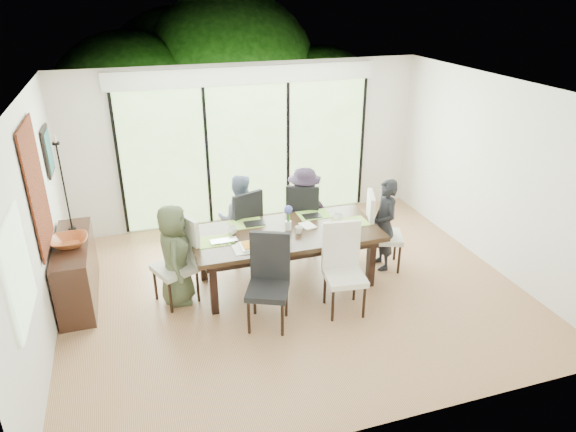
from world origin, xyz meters
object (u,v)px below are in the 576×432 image
object	(u,v)px
person_right_end	(384,225)
cup_c	(338,218)
chair_far_left	(240,224)
person_far_left	(240,219)
table_top	(286,234)
cup_a	(232,230)
chair_left_end	(174,262)
chair_near_left	(268,284)
chair_right_end	(385,231)
laptop	(225,243)
chair_near_right	(345,271)
person_left_end	(175,255)
chair_far_right	(304,216)
sideboard	(76,271)
vase	(288,225)
bowl	(69,241)
cup_b	(299,230)

from	to	relation	value
person_right_end	cup_c	size ratio (longest dim) A/B	10.40
chair_far_left	person_far_left	distance (m)	0.10
table_top	chair_far_left	size ratio (longest dim) A/B	2.18
cup_a	chair_left_end	bearing A→B (deg)	-169.38
person_far_left	cup_a	bearing A→B (deg)	84.35
chair_near_left	chair_right_end	bearing A→B (deg)	47.57
person_right_end	cup_a	bearing A→B (deg)	-90.74
chair_near_left	laptop	distance (m)	0.88
chair_near_right	chair_far_left	bearing A→B (deg)	126.01
person_left_end	person_far_left	xyz separation A→B (m)	(1.03, 0.83, 0.00)
chair_far_right	sideboard	distance (m)	3.30
chair_near_right	person_right_end	xyz separation A→B (m)	(0.98, 0.87, 0.10)
chair_far_left	chair_near_right	distance (m)	1.96
chair_near_left	chair_near_right	bearing A→B (deg)	24.06
chair_far_left	table_top	bearing A→B (deg)	96.24
table_top	laptop	size ratio (longest dim) A/B	7.27
person_left_end	vase	world-z (taller)	person_left_end
chair_near_right	cup_c	distance (m)	1.05
chair_right_end	person_right_end	world-z (taller)	person_right_end
person_far_left	cup_c	xyz separation A→B (m)	(1.25, -0.73, 0.16)
chair_far_right	chair_near_left	world-z (taller)	same
cup_c	bowl	xyz separation A→B (m)	(-3.52, 0.24, 0.06)
chair_right_end	person_right_end	bearing A→B (deg)	110.20
person_far_left	sideboard	world-z (taller)	person_far_left
cup_c	chair_left_end	bearing A→B (deg)	-177.51
cup_c	bowl	bearing A→B (deg)	176.15
laptop	chair_far_left	bearing A→B (deg)	66.04
cup_c	sideboard	world-z (taller)	cup_c
person_right_end	person_far_left	world-z (taller)	same
laptop	cup_c	xyz separation A→B (m)	(1.65, 0.20, 0.04)
cup_c	sideboard	distance (m)	3.56
table_top	vase	xyz separation A→B (m)	(0.05, 0.05, 0.09)
table_top	chair_left_end	world-z (taller)	chair_left_end
person_left_end	cup_b	xyz separation A→B (m)	(1.63, -0.10, 0.16)
cup_b	cup_c	xyz separation A→B (m)	(0.65, 0.20, 0.00)
chair_left_end	bowl	bearing A→B (deg)	-128.60
chair_near_left	vase	distance (m)	1.11
table_top	vase	size ratio (longest dim) A/B	20.00
cup_a	cup_b	distance (m)	0.89
vase	laptop	bearing A→B (deg)	-170.54
cup_a	chair_far_left	bearing A→B (deg)	70.35
person_right_end	laptop	distance (m)	2.34
chair_far_left	chair_near_right	bearing A→B (deg)	97.25
person_right_end	laptop	world-z (taller)	person_right_end
cup_a	table_top	bearing A→B (deg)	-12.09
chair_near_left	sideboard	world-z (taller)	chair_near_left
chair_right_end	person_far_left	bearing A→B (deg)	87.14
person_left_end	cup_a	world-z (taller)	person_left_end
chair_near_right	sideboard	world-z (taller)	chair_near_right
person_far_left	laptop	bearing A→B (deg)	81.26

